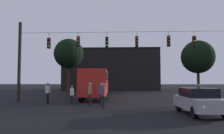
% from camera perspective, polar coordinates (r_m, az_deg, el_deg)
% --- Properties ---
extents(ground_plane, '(168.00, 168.00, 0.00)m').
position_cam_1_polar(ground_plane, '(31.41, 2.71, -7.09)').
color(ground_plane, black).
rests_on(ground_plane, ground).
extents(overhead_signal_span, '(18.98, 0.44, 7.29)m').
position_cam_1_polar(overhead_signal_span, '(19.54, 2.66, 3.29)').
color(overhead_signal_span, black).
rests_on(overhead_signal_span, ground).
extents(city_bus, '(3.04, 11.11, 3.00)m').
position_cam_1_polar(city_bus, '(24.40, -4.18, -3.73)').
color(city_bus, '#B21E19').
rests_on(city_bus, ground).
extents(car_near_right, '(1.94, 4.39, 1.52)m').
position_cam_1_polar(car_near_right, '(13.83, 21.60, -8.11)').
color(car_near_right, '#99999E').
rests_on(car_near_right, ground).
extents(pedestrian_crossing_left, '(0.31, 0.40, 1.77)m').
position_cam_1_polar(pedestrian_crossing_left, '(19.69, -16.35, -6.15)').
color(pedestrian_crossing_left, black).
rests_on(pedestrian_crossing_left, ground).
extents(pedestrian_crossing_center, '(0.25, 0.37, 1.55)m').
position_cam_1_polar(pedestrian_crossing_center, '(18.09, -10.37, -6.94)').
color(pedestrian_crossing_center, black).
rests_on(pedestrian_crossing_center, ground).
extents(pedestrian_crossing_right, '(0.34, 0.42, 1.69)m').
position_cam_1_polar(pedestrian_crossing_right, '(17.90, 21.65, -6.48)').
color(pedestrian_crossing_right, black).
rests_on(pedestrian_crossing_right, ground).
extents(pedestrian_near_bus, '(0.34, 0.42, 1.79)m').
position_cam_1_polar(pedestrian_near_bus, '(17.49, -5.78, -6.57)').
color(pedestrian_near_bus, black).
rests_on(pedestrian_near_bus, ground).
extents(pedestrian_trailing, '(0.36, 0.42, 1.75)m').
position_cam_1_polar(pedestrian_trailing, '(15.51, -2.08, -7.07)').
color(pedestrian_trailing, black).
rests_on(pedestrian_trailing, ground).
extents(pedestrian_far_side, '(0.35, 0.42, 1.77)m').
position_cam_1_polar(pedestrian_far_side, '(17.01, -2.77, -6.72)').
color(pedestrian_far_side, black).
rests_on(pedestrian_far_side, ground).
extents(corner_building, '(18.94, 10.62, 8.30)m').
position_cam_1_polar(corner_building, '(46.88, -0.11, -0.83)').
color(corner_building, black).
rests_on(corner_building, ground).
extents(tree_left_silhouette, '(4.68, 4.68, 8.56)m').
position_cam_1_polar(tree_left_silhouette, '(35.41, -11.16, 3.37)').
color(tree_left_silhouette, '#2D2116').
rests_on(tree_left_silhouette, ground).
extents(tree_behind_building, '(6.15, 6.15, 9.42)m').
position_cam_1_polar(tree_behind_building, '(43.93, 21.40, 2.44)').
color(tree_behind_building, '#2D2116').
rests_on(tree_behind_building, ground).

